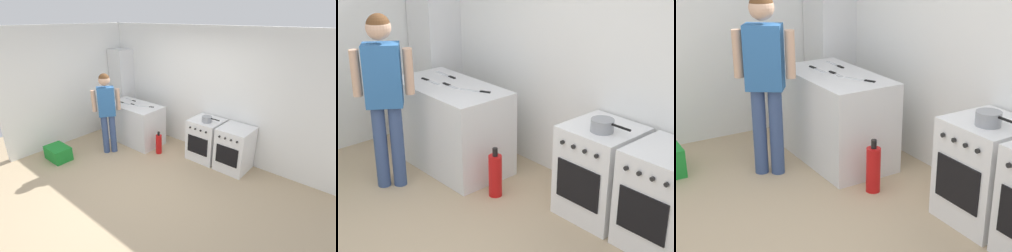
{
  "view_description": "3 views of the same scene",
  "coord_description": "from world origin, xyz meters",
  "views": [
    {
      "loc": [
        2.89,
        -2.61,
        2.77
      ],
      "look_at": [
        0.08,
        0.7,
        0.93
      ],
      "focal_mm": 28.0,
      "sensor_mm": 36.0,
      "label": 1
    },
    {
      "loc": [
        2.82,
        -1.75,
        2.51
      ],
      "look_at": [
        -0.11,
        0.88,
        0.91
      ],
      "focal_mm": 55.0,
      "sensor_mm": 36.0,
      "label": 2
    },
    {
      "loc": [
        2.92,
        -1.31,
        2.18
      ],
      "look_at": [
        -0.23,
        0.62,
        0.81
      ],
      "focal_mm": 55.0,
      "sensor_mm": 36.0,
      "label": 3
    }
  ],
  "objects": [
    {
      "name": "back_wall",
      "position": [
        0.0,
        1.95,
        1.3
      ],
      "size": [
        6.0,
        0.1,
        2.6
      ],
      "primitive_type": "cube",
      "color": "white",
      "rests_on": "ground"
    },
    {
      "name": "side_wall_left",
      "position": [
        -2.6,
        0.4,
        1.3
      ],
      "size": [
        0.1,
        3.1,
        2.6
      ],
      "primitive_type": "cube",
      "color": "white",
      "rests_on": "ground"
    },
    {
      "name": "counter_unit",
      "position": [
        -1.35,
        1.2,
        0.45
      ],
      "size": [
        1.3,
        0.7,
        0.9
      ],
      "primitive_type": "cube",
      "color": "silver",
      "rests_on": "ground"
    },
    {
      "name": "oven_left",
      "position": [
        0.35,
        1.58,
        0.43
      ],
      "size": [
        0.61,
        0.62,
        0.85
      ],
      "color": "white",
      "rests_on": "ground"
    },
    {
      "name": "pot",
      "position": [
        0.4,
        1.49,
        0.9
      ],
      "size": [
        0.38,
        0.2,
        0.11
      ],
      "color": "gray",
      "rests_on": "oven_left"
    },
    {
      "name": "knife_carving",
      "position": [
        -1.02,
        1.28,
        0.9
      ],
      "size": [
        0.31,
        0.18,
        0.01
      ],
      "color": "silver",
      "rests_on": "counter_unit"
    },
    {
      "name": "knife_utility",
      "position": [
        -1.33,
        1.19,
        0.9
      ],
      "size": [
        0.25,
        0.04,
        0.01
      ],
      "color": "silver",
      "rests_on": "counter_unit"
    },
    {
      "name": "knife_chef",
      "position": [
        -1.6,
        1.13,
        0.9
      ],
      "size": [
        0.31,
        0.04,
        0.01
      ],
      "color": "silver",
      "rests_on": "counter_unit"
    },
    {
      "name": "knife_bread",
      "position": [
        -1.66,
        1.39,
        0.9
      ],
      "size": [
        0.35,
        0.05,
        0.01
      ],
      "color": "silver",
      "rests_on": "counter_unit"
    },
    {
      "name": "person",
      "position": [
        -1.37,
        0.46,
        1.04
      ],
      "size": [
        0.36,
        0.49,
        1.72
      ],
      "color": "#384C7A",
      "rests_on": "ground"
    },
    {
      "name": "fire_extinguisher",
      "position": [
        -0.52,
        1.1,
        0.22
      ],
      "size": [
        0.13,
        0.13,
        0.5
      ],
      "color": "red",
      "rests_on": "ground"
    },
    {
      "name": "larder_cabinet",
      "position": [
        -2.3,
        1.68,
        1.0
      ],
      "size": [
        0.48,
        0.44,
        2.0
      ],
      "primitive_type": "cube",
      "color": "silver",
      "rests_on": "ground"
    }
  ]
}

